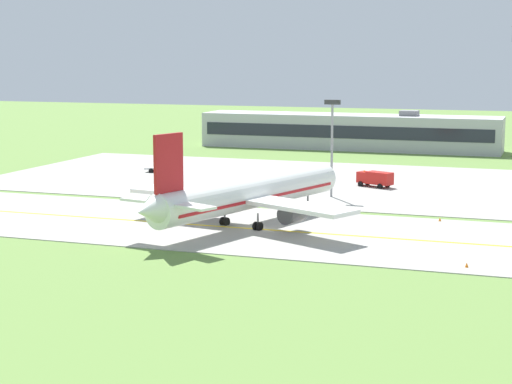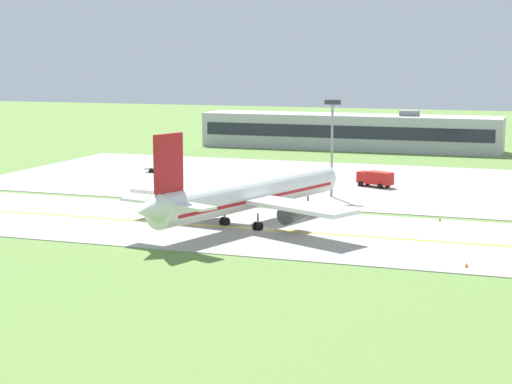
{
  "view_description": "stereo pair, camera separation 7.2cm",
  "coord_description": "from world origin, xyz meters",
  "px_view_note": "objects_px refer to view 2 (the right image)",
  "views": [
    {
      "loc": [
        33.21,
        -97.25,
        21.06
      ],
      "look_at": [
        -2.11,
        4.18,
        4.0
      ],
      "focal_mm": 59.99,
      "sensor_mm": 36.0,
      "label": 1
    },
    {
      "loc": [
        33.28,
        -97.22,
        21.06
      ],
      "look_at": [
        -2.11,
        4.18,
        4.0
      ],
      "focal_mm": 59.99,
      "sensor_mm": 36.0,
      "label": 2
    }
  ],
  "objects_px": {
    "service_truck_baggage": "(375,178)",
    "service_truck_fuel": "(168,167)",
    "airplane_lead": "(248,194)",
    "apron_light_mast": "(332,136)"
  },
  "relations": [
    {
      "from": "service_truck_baggage",
      "to": "service_truck_fuel",
      "type": "distance_m",
      "value": 39.47
    },
    {
      "from": "service_truck_fuel",
      "to": "airplane_lead",
      "type": "bearing_deg",
      "value": -53.84
    },
    {
      "from": "airplane_lead",
      "to": "service_truck_baggage",
      "type": "xyz_separation_m",
      "value": [
        8.58,
        37.17,
        -2.6
      ]
    },
    {
      "from": "service_truck_fuel",
      "to": "apron_light_mast",
      "type": "height_order",
      "value": "apron_light_mast"
    },
    {
      "from": "apron_light_mast",
      "to": "service_truck_fuel",
      "type": "bearing_deg",
      "value": 154.48
    },
    {
      "from": "airplane_lead",
      "to": "service_truck_fuel",
      "type": "xyz_separation_m",
      "value": [
        -30.6,
        41.88,
        -2.95
      ]
    },
    {
      "from": "service_truck_baggage",
      "to": "apron_light_mast",
      "type": "height_order",
      "value": "apron_light_mast"
    },
    {
      "from": "service_truck_baggage",
      "to": "apron_light_mast",
      "type": "relative_size",
      "value": 0.43
    },
    {
      "from": "service_truck_baggage",
      "to": "service_truck_fuel",
      "type": "bearing_deg",
      "value": 173.15
    },
    {
      "from": "airplane_lead",
      "to": "service_truck_baggage",
      "type": "bearing_deg",
      "value": 77.0
    }
  ]
}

